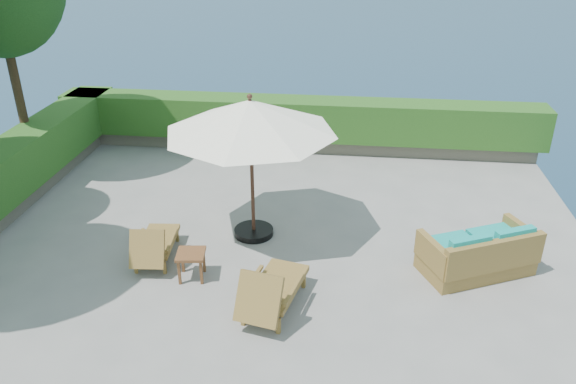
# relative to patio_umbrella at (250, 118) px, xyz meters

# --- Properties ---
(ground) EXTENTS (12.00, 12.00, 0.00)m
(ground) POSITION_rel_patio_umbrella_xyz_m (0.40, -1.10, -2.36)
(ground) COLOR gray
(ground) RESTS_ON ground
(foundation) EXTENTS (12.00, 12.00, 3.00)m
(foundation) POSITION_rel_patio_umbrella_xyz_m (0.40, -1.10, -3.91)
(foundation) COLOR #5B5248
(foundation) RESTS_ON ocean
(planter_wall_far) EXTENTS (12.00, 0.60, 0.36)m
(planter_wall_far) POSITION_rel_patio_umbrella_xyz_m (0.40, 4.50, -2.18)
(planter_wall_far) COLOR #656051
(planter_wall_far) RESTS_ON ground
(hedge_far) EXTENTS (12.40, 0.90, 1.00)m
(hedge_far) POSITION_rel_patio_umbrella_xyz_m (0.40, 4.50, -1.51)
(hedge_far) COLOR #1B4714
(hedge_far) RESTS_ON planter_wall_far
(patio_umbrella) EXTENTS (3.41, 3.41, 2.80)m
(patio_umbrella) POSITION_rel_patio_umbrella_xyz_m (0.00, 0.00, 0.00)
(patio_umbrella) COLOR black
(patio_umbrella) RESTS_ON ground
(lounge_left) EXTENTS (0.72, 1.48, 0.83)m
(lounge_left) POSITION_rel_patio_umbrella_xyz_m (-1.58, -1.10, -2.02)
(lounge_left) COLOR brown
(lounge_left) RESTS_ON ground
(lounge_right) EXTENTS (1.01, 1.73, 0.94)m
(lounge_right) POSITION_rel_patio_umbrella_xyz_m (0.67, -2.27, -1.97)
(lounge_right) COLOR brown
(lounge_right) RESTS_ON ground
(side_table) EXTENTS (0.52, 0.52, 0.50)m
(side_table) POSITION_rel_patio_umbrella_xyz_m (-0.79, -1.54, -1.96)
(side_table) COLOR brown
(side_table) RESTS_ON ground
(wicker_loveseat) EXTENTS (2.11, 1.66, 0.93)m
(wicker_loveseat) POSITION_rel_patio_umbrella_xyz_m (4.03, -0.83, -2.00)
(wicker_loveseat) COLOR brown
(wicker_loveseat) RESTS_ON ground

